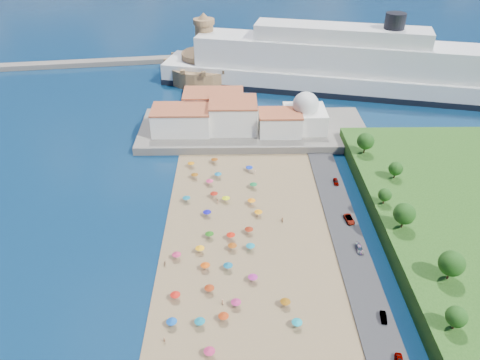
{
  "coord_description": "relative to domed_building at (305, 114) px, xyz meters",
  "views": [
    {
      "loc": [
        2.19,
        -96.03,
        84.62
      ],
      "look_at": [
        4.0,
        25.0,
        8.0
      ],
      "focal_mm": 35.0,
      "sensor_mm": 36.0,
      "label": 1
    }
  ],
  "objects": [
    {
      "name": "beach_parasols",
      "position": [
        -30.99,
        -81.11,
        -6.83
      ],
      "size": [
        31.8,
        116.02,
        2.2
      ],
      "color": "gray",
      "rests_on": "beach"
    },
    {
      "name": "parked_cars",
      "position": [
        6.0,
        -71.46,
        -7.61
      ],
      "size": [
        2.88,
        73.47,
        1.44
      ],
      "color": "gray",
      "rests_on": "promenade"
    },
    {
      "name": "beachgoers",
      "position": [
        -30.02,
        -79.4,
        -7.86
      ],
      "size": [
        33.58,
        93.64,
        1.86
      ],
      "color": "tan",
      "rests_on": "beach"
    },
    {
      "name": "cruise_ship",
      "position": [
        21.92,
        48.44,
        2.06
      ],
      "size": [
        171.47,
        64.13,
        37.24
      ],
      "color": "black",
      "rests_on": "ground"
    },
    {
      "name": "domed_building",
      "position": [
        0.0,
        0.0,
        0.0
      ],
      "size": [
        16.0,
        16.0,
        15.0
      ],
      "color": "silver",
      "rests_on": "terrace"
    },
    {
      "name": "jetty",
      "position": [
        -42.0,
        37.0,
        -7.77
      ],
      "size": [
        18.0,
        70.0,
        2.4
      ],
      "primitive_type": "cube",
      "color": "#59544C",
      "rests_on": "ground"
    },
    {
      "name": "hillside_trees",
      "position": [
        18.5,
        -76.23,
        1.24
      ],
      "size": [
        12.4,
        107.47,
        7.78
      ],
      "color": "#382314",
      "rests_on": "hillside"
    },
    {
      "name": "waterfront_buildings",
      "position": [
        -33.05,
        2.64,
        -1.1
      ],
      "size": [
        57.0,
        29.0,
        11.0
      ],
      "color": "silver",
      "rests_on": "terrace"
    },
    {
      "name": "breakwater",
      "position": [
        -140.0,
        82.0,
        -7.67
      ],
      "size": [
        199.03,
        34.77,
        2.6
      ],
      "primitive_type": "cube",
      "rotation": [
        0.0,
        0.0,
        0.14
      ],
      "color": "#59544C",
      "rests_on": "ground"
    },
    {
      "name": "fortress",
      "position": [
        -42.0,
        67.0,
        -2.29
      ],
      "size": [
        40.0,
        40.0,
        32.4
      ],
      "color": "#A17C50",
      "rests_on": "ground"
    },
    {
      "name": "terrace",
      "position": [
        -20.0,
        2.0,
        -7.47
      ],
      "size": [
        90.0,
        36.0,
        3.0
      ],
      "primitive_type": "cube",
      "color": "#59544C",
      "rests_on": "ground"
    },
    {
      "name": "ground",
      "position": [
        -30.0,
        -71.0,
        -8.97
      ],
      "size": [
        700.0,
        700.0,
        0.0
      ],
      "primitive_type": "plane",
      "color": "#071938",
      "rests_on": "ground"
    }
  ]
}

